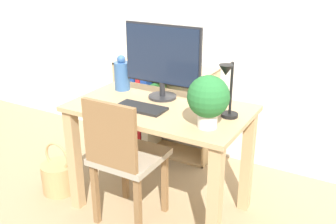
{
  "coord_description": "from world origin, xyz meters",
  "views": [
    {
      "loc": [
        1.17,
        -1.97,
        1.63
      ],
      "look_at": [
        0.0,
        0.1,
        0.67
      ],
      "focal_mm": 42.0,
      "sensor_mm": 36.0,
      "label": 1
    }
  ],
  "objects_px": {
    "vase": "(122,75)",
    "chair": "(124,156)",
    "monitor": "(162,58)",
    "desk_lamp": "(228,86)",
    "bookshelf": "(150,109)",
    "basket": "(59,176)",
    "keyboard": "(141,108)",
    "potted_plant": "(208,98)"
  },
  "relations": [
    {
      "from": "chair",
      "to": "monitor",
      "type": "bearing_deg",
      "value": 86.93
    },
    {
      "from": "monitor",
      "to": "desk_lamp",
      "type": "xyz_separation_m",
      "value": [
        0.51,
        -0.15,
        -0.07
      ]
    },
    {
      "from": "basket",
      "to": "monitor",
      "type": "bearing_deg",
      "value": 26.02
    },
    {
      "from": "desk_lamp",
      "to": "potted_plant",
      "type": "height_order",
      "value": "desk_lamp"
    },
    {
      "from": "vase",
      "to": "desk_lamp",
      "type": "bearing_deg",
      "value": -10.65
    },
    {
      "from": "chair",
      "to": "bookshelf",
      "type": "xyz_separation_m",
      "value": [
        -0.44,
        1.01,
        -0.12
      ]
    },
    {
      "from": "chair",
      "to": "bookshelf",
      "type": "bearing_deg",
      "value": 117.54
    },
    {
      "from": "chair",
      "to": "bookshelf",
      "type": "height_order",
      "value": "chair"
    },
    {
      "from": "desk_lamp",
      "to": "basket",
      "type": "bearing_deg",
      "value": -171.07
    },
    {
      "from": "monitor",
      "to": "chair",
      "type": "bearing_deg",
      "value": -97.03
    },
    {
      "from": "desk_lamp",
      "to": "potted_plant",
      "type": "distance_m",
      "value": 0.16
    },
    {
      "from": "potted_plant",
      "to": "bookshelf",
      "type": "height_order",
      "value": "potted_plant"
    },
    {
      "from": "monitor",
      "to": "bookshelf",
      "type": "bearing_deg",
      "value": 128.55
    },
    {
      "from": "vase",
      "to": "chair",
      "type": "relative_size",
      "value": 0.28
    },
    {
      "from": "keyboard",
      "to": "bookshelf",
      "type": "distance_m",
      "value": 1.05
    },
    {
      "from": "bookshelf",
      "to": "basket",
      "type": "xyz_separation_m",
      "value": [
        -0.2,
        -0.95,
        -0.25
      ]
    },
    {
      "from": "desk_lamp",
      "to": "chair",
      "type": "relative_size",
      "value": 0.38
    },
    {
      "from": "keyboard",
      "to": "potted_plant",
      "type": "bearing_deg",
      "value": -5.98
    },
    {
      "from": "potted_plant",
      "to": "vase",
      "type": "bearing_deg",
      "value": 159.0
    },
    {
      "from": "keyboard",
      "to": "chair",
      "type": "height_order",
      "value": "chair"
    },
    {
      "from": "keyboard",
      "to": "potted_plant",
      "type": "height_order",
      "value": "potted_plant"
    },
    {
      "from": "monitor",
      "to": "vase",
      "type": "distance_m",
      "value": 0.37
    },
    {
      "from": "keyboard",
      "to": "potted_plant",
      "type": "distance_m",
      "value": 0.5
    },
    {
      "from": "desk_lamp",
      "to": "basket",
      "type": "distance_m",
      "value": 1.47
    },
    {
      "from": "monitor",
      "to": "chair",
      "type": "relative_size",
      "value": 0.62
    },
    {
      "from": "keyboard",
      "to": "desk_lamp",
      "type": "relative_size",
      "value": 0.93
    },
    {
      "from": "monitor",
      "to": "desk_lamp",
      "type": "bearing_deg",
      "value": -16.34
    },
    {
      "from": "keyboard",
      "to": "potted_plant",
      "type": "relative_size",
      "value": 1.07
    },
    {
      "from": "keyboard",
      "to": "chair",
      "type": "bearing_deg",
      "value": -103.3
    },
    {
      "from": "desk_lamp",
      "to": "potted_plant",
      "type": "relative_size",
      "value": 1.14
    },
    {
      "from": "vase",
      "to": "desk_lamp",
      "type": "xyz_separation_m",
      "value": [
        0.84,
        -0.16,
        0.1
      ]
    },
    {
      "from": "monitor",
      "to": "basket",
      "type": "distance_m",
      "value": 1.18
    },
    {
      "from": "keyboard",
      "to": "vase",
      "type": "xyz_separation_m",
      "value": [
        -0.32,
        0.25,
        0.1
      ]
    },
    {
      "from": "monitor",
      "to": "vase",
      "type": "relative_size",
      "value": 2.2
    },
    {
      "from": "chair",
      "to": "basket",
      "type": "xyz_separation_m",
      "value": [
        -0.64,
        0.06,
        -0.37
      ]
    },
    {
      "from": "bookshelf",
      "to": "monitor",
      "type": "bearing_deg",
      "value": -51.45
    },
    {
      "from": "monitor",
      "to": "basket",
      "type": "xyz_separation_m",
      "value": [
        -0.69,
        -0.34,
        -0.9
      ]
    },
    {
      "from": "vase",
      "to": "chair",
      "type": "height_order",
      "value": "vase"
    },
    {
      "from": "bookshelf",
      "to": "basket",
      "type": "bearing_deg",
      "value": -101.91
    },
    {
      "from": "keyboard",
      "to": "vase",
      "type": "distance_m",
      "value": 0.42
    },
    {
      "from": "desk_lamp",
      "to": "bookshelf",
      "type": "distance_m",
      "value": 1.38
    },
    {
      "from": "monitor",
      "to": "basket",
      "type": "height_order",
      "value": "monitor"
    }
  ]
}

